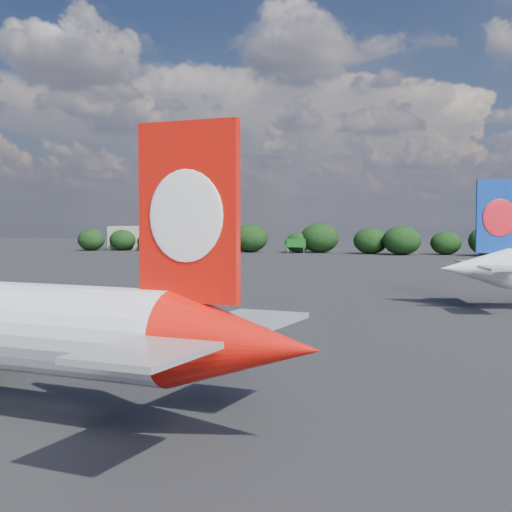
# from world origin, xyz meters

# --- Properties ---
(ground) EXTENTS (500.00, 500.00, 0.00)m
(ground) POSITION_xyz_m (0.00, 60.00, 0.00)
(ground) COLOR black
(ground) RESTS_ON ground
(terminal_building) EXTENTS (42.00, 16.00, 8.00)m
(terminal_building) POSITION_xyz_m (-65.00, 192.00, 4.00)
(terminal_building) COLOR gray
(terminal_building) RESTS_ON ground
(highway_sign) EXTENTS (6.00, 0.30, 4.50)m
(highway_sign) POSITION_xyz_m (-18.00, 176.00, 3.13)
(highway_sign) COLOR #136019
(highway_sign) RESTS_ON ground
(billboard_yellow) EXTENTS (5.00, 0.30, 5.50)m
(billboard_yellow) POSITION_xyz_m (12.00, 182.00, 3.87)
(billboard_yellow) COLOR gold
(billboard_yellow) RESTS_ON ground
(horizon_treeline) EXTENTS (201.73, 17.13, 9.31)m
(horizon_treeline) POSITION_xyz_m (10.28, 180.04, 4.12)
(horizon_treeline) COLOR black
(horizon_treeline) RESTS_ON ground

